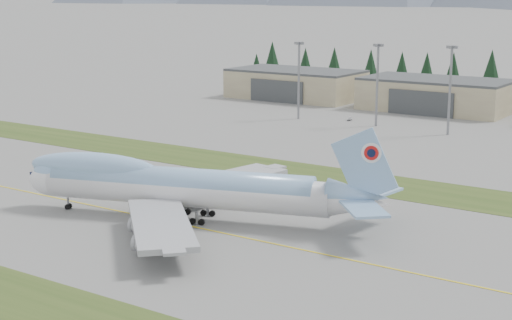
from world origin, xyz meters
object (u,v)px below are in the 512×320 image
Objects in this scene: boeing_747_freighter at (181,186)px; service_vehicle_a at (350,120)px; hangar_center at (436,95)px; hangar_left at (296,84)px.

boeing_747_freighter is 115.68m from service_vehicle_a.
hangar_center reaches higher than service_vehicle_a.
hangar_center is (55.00, 0.00, 0.00)m from hangar_left.
hangar_left and hangar_center have the same top height.
hangar_center is at bearing 76.41° from boeing_747_freighter.
hangar_left is 15.04× the size of service_vehicle_a.
hangar_left is at bearing 180.00° from hangar_center.
hangar_center is at bearing 0.00° from hangar_left.
boeing_747_freighter is 147.54m from hangar_center.
hangar_left is (-66.04, 147.13, -0.53)m from boeing_747_freighter.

